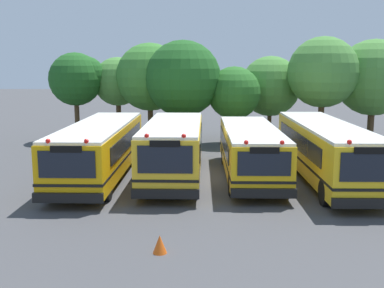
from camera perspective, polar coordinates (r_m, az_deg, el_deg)
ground_plane at (r=21.93m, az=2.50°, el=-4.14°), size 160.00×160.00×0.00m
school_bus_0 at (r=22.21m, az=-11.34°, el=-0.44°), size 2.81×10.98×2.67m
school_bus_1 at (r=21.49m, az=-2.29°, el=-0.46°), size 2.69×9.30×2.77m
school_bus_2 at (r=21.90m, az=7.26°, el=-0.69°), size 2.73×9.62×2.51m
school_bus_3 at (r=22.15m, az=16.16°, el=-0.57°), size 2.76×11.33×2.74m
tree_0 at (r=33.34m, az=-13.92°, el=7.92°), size 3.87×3.70×6.15m
tree_1 at (r=33.90m, az=-9.05°, el=7.81°), size 3.49×3.49×5.84m
tree_2 at (r=32.54m, az=-4.94°, el=8.44°), size 4.71×4.71×6.80m
tree_3 at (r=30.66m, az=-1.47°, el=8.13°), size 5.03×5.03×6.91m
tree_4 at (r=30.83m, az=5.45°, el=6.46°), size 3.51×3.51×5.20m
tree_5 at (r=33.45m, az=9.53°, el=7.13°), size 4.26×4.26×5.92m
tree_6 at (r=31.57m, az=15.81°, el=8.63°), size 4.63×4.63×7.13m
tree_7 at (r=33.33m, az=21.82°, el=7.73°), size 5.09×5.09×6.99m
traffic_cone at (r=13.34m, az=-4.02°, el=-12.28°), size 0.40×0.40×0.53m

